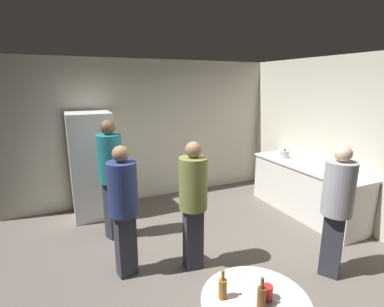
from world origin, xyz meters
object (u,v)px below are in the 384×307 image
(beer_bottle_brown, at_px, (261,296))
(person_in_olive_shirt, at_px, (193,197))
(refrigerator, at_px, (92,166))
(person_in_navy_shirt, at_px, (123,202))
(beer_bottle_amber, at_px, (223,288))
(person_in_teal_shirt, at_px, (111,170))
(plastic_cup_red, at_px, (267,292))
(person_in_gray_shirt, at_px, (337,202))
(kettle, at_px, (285,154))
(wine_bottle_on_counter, at_px, (340,169))

(beer_bottle_brown, xyz_separation_m, person_in_olive_shirt, (0.20, 1.57, 0.13))
(refrigerator, relative_size, person_in_navy_shirt, 1.12)
(person_in_navy_shirt, relative_size, person_in_olive_shirt, 0.99)
(beer_bottle_amber, bearing_deg, person_in_teal_shirt, 98.05)
(plastic_cup_red, xyz_separation_m, person_in_navy_shirt, (-0.67, 1.74, 0.14))
(person_in_gray_shirt, bearing_deg, refrigerator, -82.55)
(kettle, xyz_separation_m, plastic_cup_red, (-2.51, -2.64, -0.18))
(kettle, bearing_deg, person_in_gray_shirt, -116.25)
(refrigerator, distance_m, person_in_olive_shirt, 2.27)
(plastic_cup_red, height_order, person_in_navy_shirt, person_in_navy_shirt)
(wine_bottle_on_counter, bearing_deg, person_in_gray_shirt, -141.74)
(wine_bottle_on_counter, bearing_deg, person_in_olive_shirt, 177.73)
(beer_bottle_brown, height_order, plastic_cup_red, beer_bottle_brown)
(beer_bottle_brown, distance_m, person_in_olive_shirt, 1.59)
(person_in_olive_shirt, bearing_deg, refrigerator, -150.73)
(refrigerator, height_order, beer_bottle_brown, refrigerator)
(refrigerator, height_order, kettle, refrigerator)
(person_in_gray_shirt, bearing_deg, kettle, -148.14)
(kettle, distance_m, person_in_olive_shirt, 2.64)
(refrigerator, bearing_deg, person_in_navy_shirt, -85.56)
(kettle, height_order, plastic_cup_red, kettle)
(kettle, height_order, beer_bottle_amber, kettle)
(kettle, bearing_deg, beer_bottle_amber, -138.28)
(beer_bottle_amber, relative_size, beer_bottle_brown, 1.00)
(wine_bottle_on_counter, bearing_deg, beer_bottle_brown, -150.06)
(refrigerator, height_order, person_in_gray_shirt, refrigerator)
(person_in_teal_shirt, xyz_separation_m, person_in_navy_shirt, (-0.02, -0.97, -0.11))
(kettle, relative_size, wine_bottle_on_counter, 0.79)
(beer_bottle_amber, bearing_deg, person_in_gray_shirt, 16.92)
(refrigerator, xyz_separation_m, beer_bottle_brown, (0.73, -3.64, -0.08))
(person_in_teal_shirt, relative_size, person_in_navy_shirt, 1.11)
(person_in_teal_shirt, height_order, person_in_gray_shirt, person_in_teal_shirt)
(person_in_gray_shirt, distance_m, person_in_olive_shirt, 1.66)
(plastic_cup_red, distance_m, person_in_teal_shirt, 2.79)
(person_in_gray_shirt, bearing_deg, person_in_olive_shirt, -61.61)
(beer_bottle_amber, bearing_deg, plastic_cup_red, -26.81)
(refrigerator, distance_m, wine_bottle_on_counter, 3.95)
(beer_bottle_brown, distance_m, person_in_gray_shirt, 1.80)
(person_in_teal_shirt, bearing_deg, refrigerator, 166.11)
(person_in_navy_shirt, xyz_separation_m, person_in_gray_shirt, (2.23, -1.03, 0.00))
(wine_bottle_on_counter, xyz_separation_m, plastic_cup_red, (-2.48, -1.43, -0.23))
(person_in_teal_shirt, bearing_deg, beer_bottle_brown, -12.85)
(kettle, height_order, person_in_gray_shirt, person_in_gray_shirt)
(kettle, xyz_separation_m, person_in_gray_shirt, (-0.95, -1.93, -0.03))
(person_in_gray_shirt, bearing_deg, person_in_teal_shirt, -74.05)
(beer_bottle_brown, relative_size, person_in_navy_shirt, 0.14)
(refrigerator, distance_m, beer_bottle_brown, 3.72)
(kettle, distance_m, person_in_gray_shirt, 2.15)
(kettle, xyz_separation_m, beer_bottle_brown, (-2.59, -2.68, -0.15))
(plastic_cup_red, relative_size, person_in_navy_shirt, 0.07)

